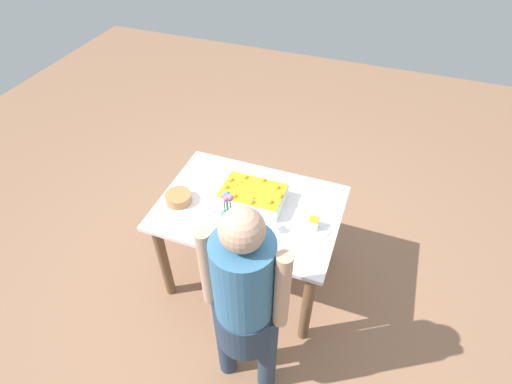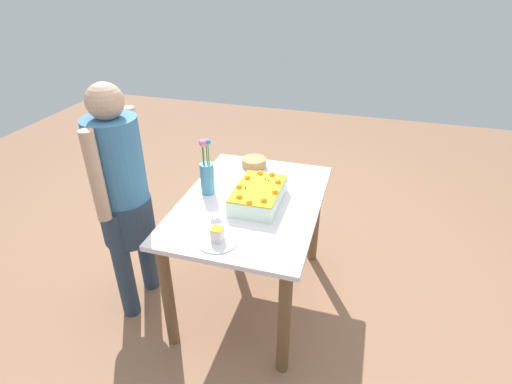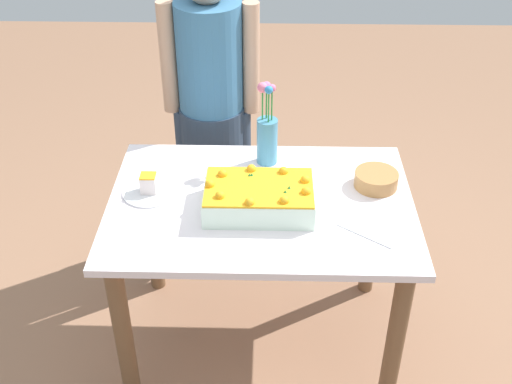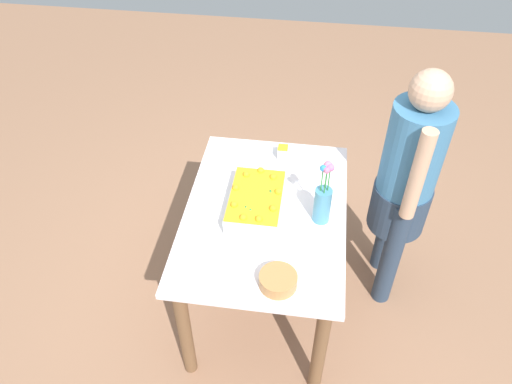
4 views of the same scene
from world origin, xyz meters
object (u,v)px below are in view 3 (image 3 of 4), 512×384
at_px(sheet_cake, 259,197).
at_px(fruit_bowl, 376,179).
at_px(cake_knife, 365,235).
at_px(flower_vase, 267,135).
at_px(serving_plate_with_slice, 149,188).
at_px(person_standing, 211,96).

bearing_deg(sheet_cake, fruit_bowl, -160.40).
height_order(sheet_cake, cake_knife, sheet_cake).
distance_m(cake_knife, flower_vase, 0.62).
xyz_separation_m(sheet_cake, fruit_bowl, (-0.46, -0.16, -0.02)).
bearing_deg(cake_knife, serving_plate_with_slice, 19.61).
bearing_deg(cake_knife, flower_vase, -17.35).
xyz_separation_m(serving_plate_with_slice, fruit_bowl, (-0.89, -0.07, 0.01)).
bearing_deg(cake_knife, sheet_cake, 14.66).
relative_size(sheet_cake, flower_vase, 1.13).
bearing_deg(cake_knife, person_standing, -19.33).
bearing_deg(sheet_cake, serving_plate_with_slice, -12.31).
bearing_deg(person_standing, serving_plate_with_slice, -15.93).
xyz_separation_m(flower_vase, person_standing, (0.27, -0.43, -0.04)).
height_order(fruit_bowl, person_standing, person_standing).
distance_m(serving_plate_with_slice, flower_vase, 0.53).
relative_size(flower_vase, person_standing, 0.24).
bearing_deg(flower_vase, fruit_bowl, 158.55).
xyz_separation_m(sheet_cake, flower_vase, (-0.03, -0.33, 0.08)).
relative_size(sheet_cake, fruit_bowl, 2.37).
height_order(cake_knife, person_standing, person_standing).
bearing_deg(serving_plate_with_slice, fruit_bowl, -175.52).
xyz_separation_m(sheet_cake, serving_plate_with_slice, (0.43, -0.09, -0.03)).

